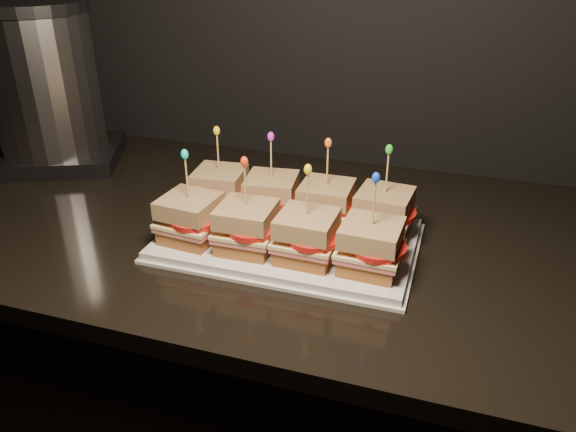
% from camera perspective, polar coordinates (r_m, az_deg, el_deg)
% --- Properties ---
extents(granite_slab, '(2.30, 0.72, 0.03)m').
position_cam_1_polar(granite_slab, '(1.00, 10.24, -3.33)').
color(granite_slab, black).
rests_on(granite_slab, cabinet).
extents(platter, '(0.42, 0.26, 0.02)m').
position_cam_1_polar(platter, '(0.96, 0.00, -2.44)').
color(platter, silver).
rests_on(platter, granite_slab).
extents(platter_rim, '(0.43, 0.27, 0.01)m').
position_cam_1_polar(platter_rim, '(0.96, 0.00, -2.75)').
color(platter_rim, silver).
rests_on(platter_rim, granite_slab).
extents(sandwich_0_bread_bot, '(0.09, 0.09, 0.02)m').
position_cam_1_polar(sandwich_0_bread_bot, '(1.05, -6.83, 1.37)').
color(sandwich_0_bread_bot, brown).
rests_on(sandwich_0_bread_bot, platter).
extents(sandwich_0_ham, '(0.10, 0.10, 0.01)m').
position_cam_1_polar(sandwich_0_ham, '(1.04, -6.87, 2.15)').
color(sandwich_0_ham, '#C36059').
rests_on(sandwich_0_ham, sandwich_0_bread_bot).
extents(sandwich_0_cheese, '(0.10, 0.10, 0.01)m').
position_cam_1_polar(sandwich_0_cheese, '(1.04, -6.90, 2.50)').
color(sandwich_0_cheese, '#FFE49B').
rests_on(sandwich_0_cheese, sandwich_0_ham).
extents(sandwich_0_tomato, '(0.09, 0.09, 0.01)m').
position_cam_1_polar(sandwich_0_tomato, '(1.03, -6.44, 2.66)').
color(sandwich_0_tomato, red).
rests_on(sandwich_0_tomato, sandwich_0_cheese).
extents(sandwich_0_bread_top, '(0.09, 0.09, 0.03)m').
position_cam_1_polar(sandwich_0_bread_top, '(1.03, -6.98, 3.86)').
color(sandwich_0_bread_top, '#622C0C').
rests_on(sandwich_0_bread_top, sandwich_0_tomato).
extents(sandwich_0_pick, '(0.00, 0.00, 0.09)m').
position_cam_1_polar(sandwich_0_pick, '(1.01, -7.12, 6.18)').
color(sandwich_0_pick, tan).
rests_on(sandwich_0_pick, sandwich_0_bread_top).
extents(sandwich_0_frill, '(0.01, 0.01, 0.02)m').
position_cam_1_polar(sandwich_0_frill, '(1.00, -7.27, 8.59)').
color(sandwich_0_frill, yellow).
rests_on(sandwich_0_frill, sandwich_0_pick).
extents(sandwich_1_bread_bot, '(0.10, 0.10, 0.02)m').
position_cam_1_polar(sandwich_1_bread_bot, '(1.02, -1.65, 0.62)').
color(sandwich_1_bread_bot, brown).
rests_on(sandwich_1_bread_bot, platter).
extents(sandwich_1_ham, '(0.10, 0.10, 0.01)m').
position_cam_1_polar(sandwich_1_ham, '(1.01, -1.66, 1.42)').
color(sandwich_1_ham, '#C36059').
rests_on(sandwich_1_ham, sandwich_1_bread_bot).
extents(sandwich_1_cheese, '(0.11, 0.10, 0.01)m').
position_cam_1_polar(sandwich_1_cheese, '(1.01, -1.67, 1.78)').
color(sandwich_1_cheese, '#FFE49B').
rests_on(sandwich_1_cheese, sandwich_1_ham).
extents(sandwich_1_tomato, '(0.09, 0.09, 0.01)m').
position_cam_1_polar(sandwich_1_tomato, '(0.99, -1.14, 1.94)').
color(sandwich_1_tomato, red).
rests_on(sandwich_1_tomato, sandwich_1_cheese).
extents(sandwich_1_bread_top, '(0.10, 0.10, 0.03)m').
position_cam_1_polar(sandwich_1_bread_top, '(0.99, -1.69, 3.18)').
color(sandwich_1_bread_top, '#622C0C').
rests_on(sandwich_1_bread_top, sandwich_1_tomato).
extents(sandwich_1_pick, '(0.00, 0.00, 0.09)m').
position_cam_1_polar(sandwich_1_pick, '(0.98, -1.72, 5.58)').
color(sandwich_1_pick, tan).
rests_on(sandwich_1_pick, sandwich_1_bread_top).
extents(sandwich_1_frill, '(0.01, 0.01, 0.02)m').
position_cam_1_polar(sandwich_1_frill, '(0.96, -1.76, 8.07)').
color(sandwich_1_frill, '#C622BD').
rests_on(sandwich_1_frill, sandwich_1_pick).
extents(sandwich_2_bread_bot, '(0.09, 0.09, 0.02)m').
position_cam_1_polar(sandwich_2_bread_bot, '(0.99, 3.84, -0.18)').
color(sandwich_2_bread_bot, brown).
rests_on(sandwich_2_bread_bot, platter).
extents(sandwich_2_ham, '(0.10, 0.09, 0.01)m').
position_cam_1_polar(sandwich_2_ham, '(0.98, 3.87, 0.64)').
color(sandwich_2_ham, '#C36059').
rests_on(sandwich_2_ham, sandwich_2_bread_bot).
extents(sandwich_2_cheese, '(0.10, 0.09, 0.01)m').
position_cam_1_polar(sandwich_2_cheese, '(0.98, 3.88, 1.00)').
color(sandwich_2_cheese, '#FFE49B').
rests_on(sandwich_2_cheese, sandwich_2_ham).
extents(sandwich_2_tomato, '(0.09, 0.09, 0.01)m').
position_cam_1_polar(sandwich_2_tomato, '(0.97, 4.49, 1.15)').
color(sandwich_2_tomato, red).
rests_on(sandwich_2_tomato, sandwich_2_cheese).
extents(sandwich_2_bread_top, '(0.09, 0.09, 0.03)m').
position_cam_1_polar(sandwich_2_bread_top, '(0.97, 3.93, 2.43)').
color(sandwich_2_bread_top, '#622C0C').
rests_on(sandwich_2_bread_top, sandwich_2_tomato).
extents(sandwich_2_pick, '(0.00, 0.00, 0.09)m').
position_cam_1_polar(sandwich_2_pick, '(0.95, 4.02, 4.88)').
color(sandwich_2_pick, tan).
rests_on(sandwich_2_pick, sandwich_2_bread_top).
extents(sandwich_2_frill, '(0.01, 0.01, 0.02)m').
position_cam_1_polar(sandwich_2_frill, '(0.93, 4.11, 7.43)').
color(sandwich_2_frill, orange).
rests_on(sandwich_2_frill, sandwich_2_pick).
extents(sandwich_3_bread_bot, '(0.09, 0.09, 0.02)m').
position_cam_1_polar(sandwich_3_bread_bot, '(0.97, 9.57, -1.02)').
color(sandwich_3_bread_bot, brown).
rests_on(sandwich_3_bread_bot, platter).
extents(sandwich_3_ham, '(0.10, 0.10, 0.01)m').
position_cam_1_polar(sandwich_3_ham, '(0.97, 9.64, -0.19)').
color(sandwich_3_ham, '#C36059').
rests_on(sandwich_3_ham, sandwich_3_bread_bot).
extents(sandwich_3_cheese, '(0.10, 0.10, 0.01)m').
position_cam_1_polar(sandwich_3_cheese, '(0.96, 9.67, 0.18)').
color(sandwich_3_cheese, '#FFE49B').
rests_on(sandwich_3_cheese, sandwich_3_ham).
extents(sandwich_3_tomato, '(0.09, 0.09, 0.01)m').
position_cam_1_polar(sandwich_3_tomato, '(0.95, 10.36, 0.32)').
color(sandwich_3_tomato, red).
rests_on(sandwich_3_tomato, sandwich_3_cheese).
extents(sandwich_3_bread_top, '(0.09, 0.09, 0.03)m').
position_cam_1_polar(sandwich_3_bread_top, '(0.95, 9.80, 1.62)').
color(sandwich_3_bread_top, '#622C0C').
rests_on(sandwich_3_bread_top, sandwich_3_tomato).
extents(sandwich_3_pick, '(0.00, 0.00, 0.09)m').
position_cam_1_polar(sandwich_3_pick, '(0.93, 10.01, 4.10)').
color(sandwich_3_pick, tan).
rests_on(sandwich_3_pick, sandwich_3_bread_top).
extents(sandwich_3_frill, '(0.01, 0.01, 0.02)m').
position_cam_1_polar(sandwich_3_frill, '(0.92, 10.24, 6.68)').
color(sandwich_3_frill, green).
rests_on(sandwich_3_frill, sandwich_3_pick).
extents(sandwich_4_bread_bot, '(0.09, 0.09, 0.02)m').
position_cam_1_polar(sandwich_4_bread_bot, '(0.96, -9.77, -1.64)').
color(sandwich_4_bread_bot, brown).
rests_on(sandwich_4_bread_bot, platter).
extents(sandwich_4_ham, '(0.10, 0.10, 0.01)m').
position_cam_1_polar(sandwich_4_ham, '(0.95, -9.84, -0.80)').
color(sandwich_4_ham, '#C36059').
rests_on(sandwich_4_ham, sandwich_4_bread_bot).
extents(sandwich_4_cheese, '(0.10, 0.10, 0.01)m').
position_cam_1_polar(sandwich_4_cheese, '(0.94, -9.87, -0.43)').
color(sandwich_4_cheese, '#FFE49B').
rests_on(sandwich_4_cheese, sandwich_4_ham).
extents(sandwich_4_tomato, '(0.09, 0.09, 0.01)m').
position_cam_1_polar(sandwich_4_tomato, '(0.93, -9.42, -0.29)').
color(sandwich_4_tomato, red).
rests_on(sandwich_4_tomato, sandwich_4_cheese).
extents(sandwich_4_bread_top, '(0.09, 0.09, 0.03)m').
position_cam_1_polar(sandwich_4_bread_top, '(0.93, -10.00, 1.03)').
color(sandwich_4_bread_top, '#622C0C').
rests_on(sandwich_4_bread_top, sandwich_4_tomato).
extents(sandwich_4_pick, '(0.00, 0.00, 0.09)m').
position_cam_1_polar(sandwich_4_pick, '(0.91, -10.23, 3.56)').
color(sandwich_4_pick, tan).
rests_on(sandwich_4_pick, sandwich_4_bread_top).
extents(sandwich_4_frill, '(0.01, 0.01, 0.02)m').
position_cam_1_polar(sandwich_4_frill, '(0.90, -10.46, 6.19)').
color(sandwich_4_frill, '#0FBFB6').
rests_on(sandwich_4_frill, sandwich_4_pick).
extents(sandwich_5_bread_bot, '(0.09, 0.09, 0.02)m').
position_cam_1_polar(sandwich_5_bread_bot, '(0.92, -4.15, -2.60)').
color(sandwich_5_bread_bot, brown).
rests_on(sandwich_5_bread_bot, platter).
extents(sandwich_5_ham, '(0.10, 0.09, 0.01)m').
position_cam_1_polar(sandwich_5_ham, '(0.91, -4.19, -1.73)').
color(sandwich_5_ham, '#C36059').
rests_on(sandwich_5_ham, sandwich_5_bread_bot).
extents(sandwich_5_cheese, '(0.10, 0.09, 0.01)m').
position_cam_1_polar(sandwich_5_cheese, '(0.91, -4.20, -1.34)').
color(sandwich_5_cheese, '#FFE49B').
rests_on(sandwich_5_cheese, sandwich_5_ham).
extents(sandwich_5_tomato, '(0.09, 0.09, 0.01)m').
position_cam_1_polar(sandwich_5_tomato, '(0.89, -3.65, -1.21)').
color(sandwich_5_tomato, red).
rests_on(sandwich_5_tomato, sandwich_5_cheese).
extents(sandwich_5_bread_top, '(0.09, 0.09, 0.03)m').
position_cam_1_polar(sandwich_5_bread_top, '(0.89, -4.26, 0.17)').
color(sandwich_5_bread_top, '#622C0C').
rests_on(sandwich_5_bread_top, sandwich_5_tomato).
extents(sandwich_5_pick, '(0.00, 0.00, 0.09)m').
position_cam_1_polar(sandwich_5_pick, '(0.87, -4.36, 2.79)').
color(sandwich_5_pick, tan).
rests_on(sandwich_5_pick, sandwich_5_bread_top).
extents(sandwich_5_frill, '(0.01, 0.01, 0.02)m').
position_cam_1_polar(sandwich_5_frill, '(0.86, -4.47, 5.53)').
color(sandwich_5_frill, red).
rests_on(sandwich_5_frill, sandwich_5_pick).
extents(sandwich_6_bread_bot, '(0.09, 0.09, 0.02)m').
position_cam_1_polar(sandwich_6_bread_bot, '(0.89, 1.89, -3.59)').
color(sandwich_6_bread_bot, brown).
rests_on(sandwich_6_bread_bot, platter).
extents(sandwich_6_ham, '(0.10, 0.09, 0.01)m').
position_cam_1_polar(sandwich_6_ham, '(0.88, 1.91, -2.71)').
color(sandwich_6_ham, '#C36059').
rests_on(sandwich_6_ham, sandwich_6_bread_bot).
extents(sandwich_6_cheese, '(0.10, 0.09, 0.01)m').
position_cam_1_polar(sandwich_6_cheese, '(0.88, 1.91, -2.31)').
color(sandwich_6_cheese, '#FFE49B').
rests_on(sandwich_6_cheese, sandwich_6_ham).
extents(sandwich_6_tomato, '(0.09, 0.09, 0.01)m').
position_cam_1_polar(sandwich_6_tomato, '(0.87, 2.57, -2.18)').
color(sandwich_6_tomato, red).
rests_on(sandwich_6_tomato, sandwich_6_cheese).
extents(sandwich_6_bread_top, '(0.09, 0.09, 0.03)m').
position_cam_1_polar(sandwich_6_bread_top, '(0.86, 1.94, -0.76)').
color(sandwich_6_bread_top, '#622C0C').
rests_on(sandwich_6_bread_top, sandwich_6_tomato).
extents(sandwich_6_pick, '(0.00, 0.00, 0.09)m').
position_cam_1_polar(sandwich_6_pick, '(0.84, 1.99, 1.93)').
color(sandwich_6_pick, tan).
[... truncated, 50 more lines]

